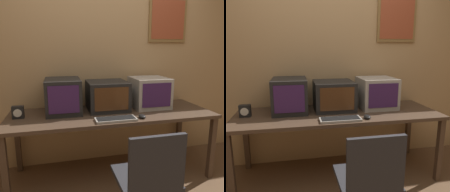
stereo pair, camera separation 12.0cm
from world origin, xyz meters
TOP-DOWN VIEW (x-y plane):
  - wall_back at (0.01, 1.37)m, footprint 8.00×0.08m
  - desk at (0.00, 0.92)m, footprint 2.20×0.77m
  - monitor_left at (-0.51, 1.06)m, footprint 0.37×0.47m
  - monitor_center at (-0.02, 1.07)m, footprint 0.45×0.46m
  - monitor_right at (0.49, 1.05)m, footprint 0.41×0.43m
  - keyboard_main at (-0.03, 0.64)m, footprint 0.40×0.15m
  - mouse_near_keyboard at (0.25, 0.65)m, footprint 0.07×0.10m
  - desk_clock at (-0.97, 0.94)m, footprint 0.11×0.07m
  - office_chair at (0.06, 0.04)m, footprint 0.46×0.46m

SIDE VIEW (x-z plane):
  - office_chair at x=0.06m, z-range -0.06..0.82m
  - desk at x=0.00m, z-range 0.31..1.05m
  - keyboard_main at x=-0.03m, z-range 0.74..0.77m
  - mouse_near_keyboard at x=0.25m, z-range 0.75..0.78m
  - desk_clock at x=-0.97m, z-range 0.75..0.87m
  - monitor_center at x=-0.02m, z-range 0.75..1.07m
  - monitor_right at x=0.49m, z-range 0.75..1.10m
  - monitor_left at x=-0.51m, z-range 0.75..1.11m
  - wall_back at x=0.01m, z-range 0.00..2.60m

